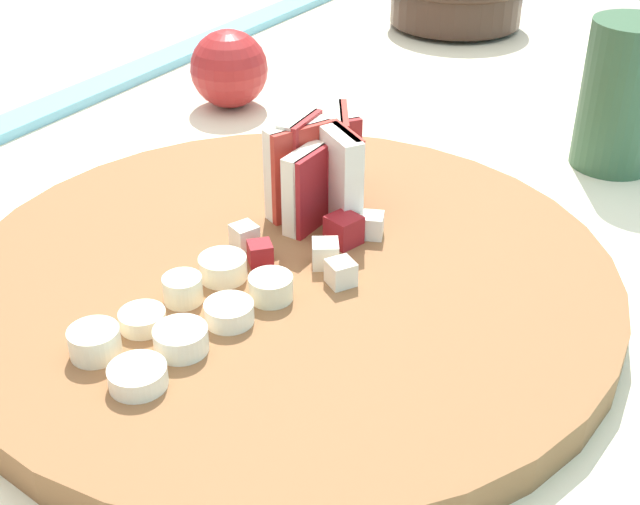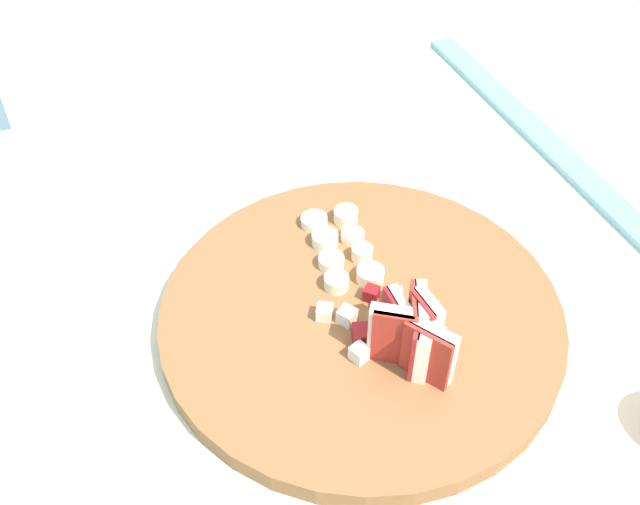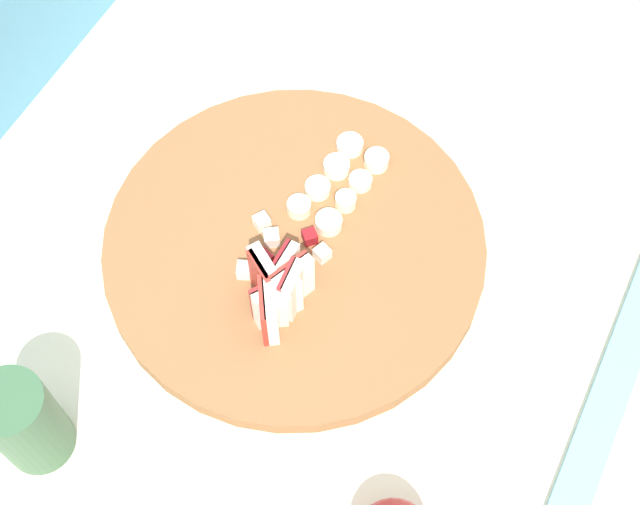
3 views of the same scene
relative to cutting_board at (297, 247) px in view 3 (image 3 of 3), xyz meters
name	(u,v)px [view 3 (image 3 of 3)]	position (x,y,z in m)	size (l,w,h in m)	color
tiled_countertop	(265,461)	(-0.12, 0.00, -0.45)	(1.22, 0.74, 0.89)	beige
tile_backsplash	(0,288)	(-0.12, 0.39, -0.24)	(2.40, 0.04, 1.30)	#4C8EB2
cutting_board	(297,247)	(0.00, 0.00, 0.00)	(0.41, 0.41, 0.02)	brown
apple_wedge_fan	(278,290)	(-0.07, -0.02, 0.04)	(0.09, 0.07, 0.07)	#A32323
apple_dice_pile	(275,249)	(-0.02, 0.01, 0.02)	(0.09, 0.09, 0.02)	maroon
banana_slice_rows	(339,183)	(0.08, -0.01, 0.02)	(0.13, 0.08, 0.02)	#F4EAC6
small_jar	(25,422)	(-0.30, 0.12, 0.05)	(0.07, 0.07, 0.12)	#335638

